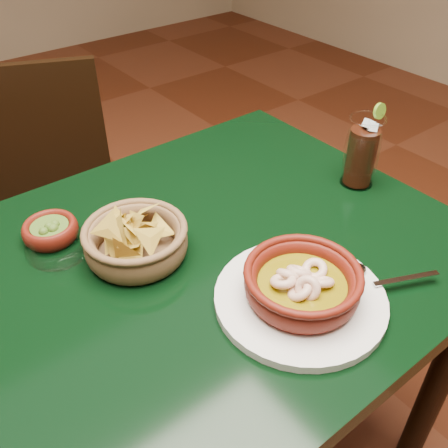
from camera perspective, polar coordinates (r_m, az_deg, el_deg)
dining_table at (r=0.97m, az=-7.37°, el=-10.03°), size 1.20×0.80×0.75m
dining_chair at (r=1.59m, az=-19.15°, el=1.91°), size 0.54×0.54×0.88m
shrimp_plate at (r=0.83m, az=8.89°, el=-7.16°), size 0.37×0.29×0.08m
chip_basket at (r=0.92m, az=-10.09°, el=-1.82°), size 0.22×0.22×0.13m
guacamole_ramekin at (r=1.01m, az=-19.22°, el=-0.68°), size 0.12×0.12×0.04m
cola_drink at (r=1.13m, az=15.47°, el=7.92°), size 0.16×0.16×0.18m
glass_ashtray at (r=0.97m, az=-18.41°, el=-2.60°), size 0.13×0.13×0.03m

